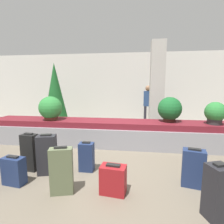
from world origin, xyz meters
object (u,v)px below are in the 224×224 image
Objects in this scene: suitcase_0 at (217,192)px; pillar at (157,88)px; potted_plant_1 at (215,113)px; suitcase_2 at (14,171)px; potted_plant_2 at (51,109)px; suitcase_8 at (61,171)px; traveler_0 at (148,101)px; suitcase_6 at (30,152)px; suitcase_4 at (47,155)px; potted_plant_0 at (170,109)px; decorated_tree at (55,93)px; suitcase_7 at (87,157)px; suitcase_1 at (193,168)px; suitcase_3 at (113,179)px.

pillar is at bearing 74.28° from suitcase_0.
suitcase_0 is 1.29× the size of potted_plant_1.
potted_plant_2 is at bearing 107.71° from suitcase_2.
traveler_0 reaches higher than suitcase_8.
suitcase_0 is at bearing -85.87° from pillar.
suitcase_8 is at bearing 95.32° from traveler_0.
suitcase_6 is at bearing -157.95° from potted_plant_1.
traveler_0 reaches higher than suitcase_0.
suitcase_8 is at bearing -115.09° from pillar.
potted_plant_0 is (2.59, 1.94, 0.66)m from suitcase_4.
suitcase_7 is at bearing -57.12° from decorated_tree.
suitcase_4 reaches higher than suitcase_2.
suitcase_1 is 2.16m from suitcase_8.
potted_plant_0 is at bearing 42.41° from suitcase_7.
suitcase_8 is at bearing -60.31° from suitcase_4.
suitcase_2 is at bearing -150.21° from suitcase_7.
suitcase_8 is 1.12× the size of potted_plant_2.
suitcase_3 is at bearing -46.04° from potted_plant_2.
suitcase_1 is 0.85× the size of suitcase_4.
decorated_tree is at bearing 150.93° from suitcase_1.
traveler_0 is at bearing 50.56° from suitcase_4.
potted_plant_1 is 4.46m from potted_plant_2.
suitcase_2 is (-2.78, -3.83, -1.36)m from pillar.
traveler_0 is (-1.51, 2.81, 0.02)m from potted_plant_1.
decorated_tree is at bearing 174.65° from pillar.
suitcase_7 is (1.13, 0.12, -0.08)m from suitcase_6.
suitcase_0 reaches higher than suitcase_7.
suitcase_7 is at bearing -117.72° from pillar.
decorated_tree is (-4.29, 4.59, 1.02)m from suitcase_0.
decorated_tree reaches higher than suitcase_2.
suitcase_6 reaches higher than suitcase_0.
potted_plant_2 is at bearing 140.64° from suitcase_3.
potted_plant_0 is (0.20, -1.46, -0.56)m from pillar.
potted_plant_1 is 5.67m from decorated_tree.
suitcase_0 is at bearing -8.43° from suitcase_6.
suitcase_2 is 0.85× the size of suitcase_7.
potted_plant_0 is at bearing 68.96° from suitcase_3.
suitcase_6 is 1.32× the size of potted_plant_1.
pillar is 6.64× the size of suitcase_3.
potted_plant_2 is at bearing 100.11° from suitcase_4.
suitcase_1 is 1.11× the size of suitcase_7.
suitcase_1 is 3.05m from suitcase_2.
suitcase_8 is (0.54, -0.56, -0.01)m from suitcase_4.
traveler_0 is (2.59, 4.47, 0.64)m from suitcase_6.
suitcase_6 is at bearing -72.27° from decorated_tree.
traveler_0 reaches higher than suitcase_3.
potted_plant_1 is at bearing 0.27° from potted_plant_2.
suitcase_8 is (-2.10, -0.49, 0.05)m from suitcase_1.
suitcase_3 is 3.31m from potted_plant_1.
suitcase_7 is 0.78× the size of suitcase_8.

